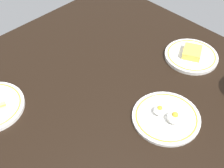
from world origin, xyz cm
name	(u,v)px	position (x,y,z in cm)	size (l,w,h in cm)	color
dining_table	(112,92)	(0.00, 0.00, 2.00)	(113.16, 111.88, 4.00)	black
plate_cheese	(191,55)	(-10.38, -34.41, 5.16)	(21.09, 21.09, 4.07)	white
plate_eggs	(167,117)	(-22.72, -2.71, 4.95)	(22.57, 22.57, 4.80)	white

